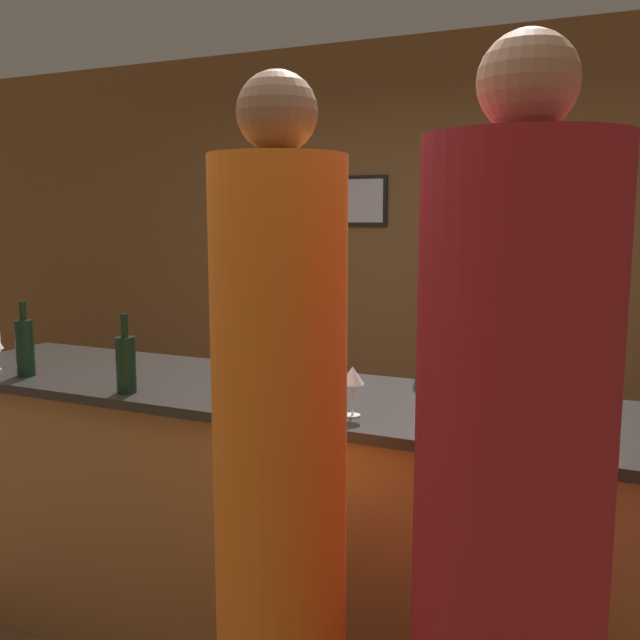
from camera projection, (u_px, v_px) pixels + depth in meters
back_wall at (431, 254)px, 4.72m from camera, size 8.00×0.08×2.80m
bar_counter at (255, 517)px, 2.72m from camera, size 2.80×0.73×1.03m
bartender at (458, 394)px, 3.18m from camera, size 0.34×0.34×1.85m
guest_0 at (508, 568)px, 1.49m from camera, size 0.40×0.40×2.00m
guest_1 at (280, 504)px, 1.80m from camera, size 0.33×0.33×1.99m
wine_bottle_0 at (126, 363)px, 2.54m from camera, size 0.07×0.07×0.28m
wine_bottle_1 at (25, 346)px, 2.80m from camera, size 0.07×0.07×0.30m
wine_glass_1 at (533, 387)px, 2.14m from camera, size 0.08×0.08×0.16m
wine_glass_2 at (353, 377)px, 2.24m from camera, size 0.08×0.08×0.16m
wine_glass_3 at (331, 375)px, 2.32m from camera, size 0.06×0.06×0.16m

